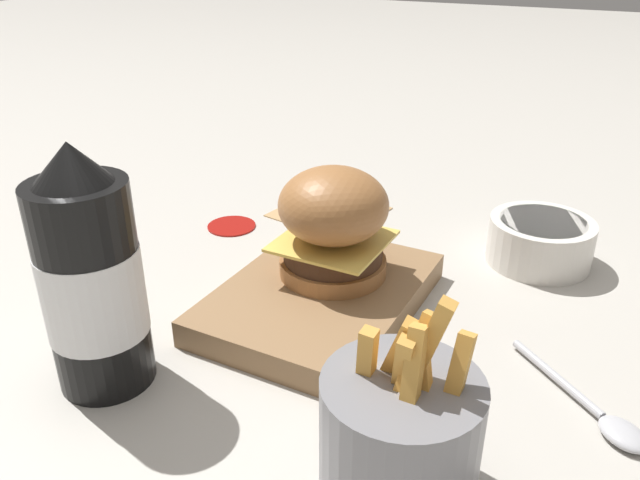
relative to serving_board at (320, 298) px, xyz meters
The scene contains 9 objects.
ground_plane 0.04m from the serving_board, 91.81° to the right, with size 6.00×6.00×0.00m, color #B7B2A8.
serving_board is the anchor object (origin of this frame).
burger 0.08m from the serving_board, behind, with size 0.11×0.11×0.11m.
ketchup_bottle 0.22m from the serving_board, 31.47° to the right, with size 0.08×0.08×0.21m.
fries_basket 0.23m from the serving_board, 40.70° to the left, with size 0.10×0.10×0.15m.
side_bowl 0.27m from the serving_board, 139.85° to the left, with size 0.11×0.11×0.05m.
spoon 0.27m from the serving_board, 81.23° to the left, with size 0.10×0.12×0.01m.
ketchup_puddle 0.22m from the serving_board, 122.03° to the right, with size 0.06×0.06×0.00m.
parchment_square 0.24m from the serving_board, 155.08° to the right, with size 0.14×0.14×0.00m.
Camera 1 is at (0.47, 0.29, 0.34)m, focal length 35.00 mm.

